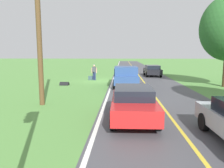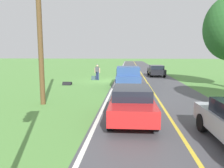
% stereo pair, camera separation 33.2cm
% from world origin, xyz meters
% --- Properties ---
extents(ground_plane, '(200.00, 200.00, 0.00)m').
position_xyz_m(ground_plane, '(0.00, 0.00, 0.00)').
color(ground_plane, '#568E42').
extents(road_surface, '(6.82, 120.00, 0.00)m').
position_xyz_m(road_surface, '(-4.47, 0.00, 0.00)').
color(road_surface, '#47474C').
rests_on(road_surface, ground).
extents(lane_edge_line, '(0.16, 117.60, 0.00)m').
position_xyz_m(lane_edge_line, '(-1.24, 0.00, 0.01)').
color(lane_edge_line, silver).
rests_on(lane_edge_line, ground).
extents(lane_centre_line, '(0.14, 117.60, 0.00)m').
position_xyz_m(lane_centre_line, '(-4.47, 0.00, 0.01)').
color(lane_centre_line, gold).
rests_on(lane_centre_line, ground).
extents(hitchhiker_walking, '(0.62, 0.53, 1.75)m').
position_xyz_m(hitchhiker_walking, '(0.83, -0.65, 0.98)').
color(hitchhiker_walking, navy).
rests_on(hitchhiker_walking, ground).
extents(suitcase_carried, '(0.48, 0.24, 0.44)m').
position_xyz_m(suitcase_carried, '(1.26, -0.60, 0.22)').
color(suitcase_carried, '#384C56').
rests_on(suitcase_carried, ground).
extents(pickup_truck_passing, '(2.22, 5.45, 1.82)m').
position_xyz_m(pickup_truck_passing, '(-2.52, 3.92, 0.97)').
color(pickup_truck_passing, '#2D4C84').
rests_on(pickup_truck_passing, ground).
extents(sedan_ahead_same_lane, '(1.96, 4.42, 1.41)m').
position_xyz_m(sedan_ahead_same_lane, '(-2.74, 13.39, 0.75)').
color(sedan_ahead_same_lane, red).
rests_on(sedan_ahead_same_lane, ground).
extents(sedan_near_oncoming, '(1.97, 4.42, 1.41)m').
position_xyz_m(sedan_near_oncoming, '(-6.13, -5.18, 0.75)').
color(sedan_near_oncoming, black).
rests_on(sedan_near_oncoming, ground).
extents(utility_pole_roadside, '(0.28, 0.28, 8.44)m').
position_xyz_m(utility_pole_roadside, '(2.32, 10.97, 4.22)').
color(utility_pole_roadside, brown).
rests_on(utility_pole_roadside, ground).
extents(drainage_culvert, '(0.80, 0.60, 0.60)m').
position_xyz_m(drainage_culvert, '(3.08, 3.38, 0.00)').
color(drainage_culvert, black).
rests_on(drainage_culvert, ground).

